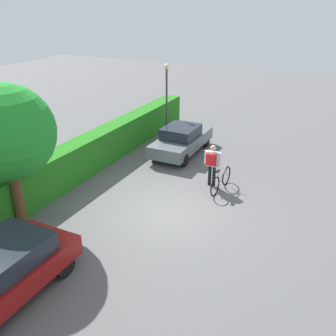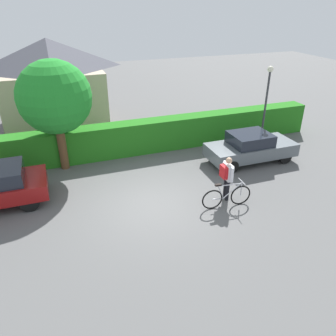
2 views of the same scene
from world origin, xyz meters
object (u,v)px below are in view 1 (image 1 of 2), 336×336
(street_lamp, at_px, (167,90))
(tree_kerbside, at_px, (6,133))
(person_rider, at_px, (212,162))
(bicycle, at_px, (221,180))
(parked_car_far, at_px, (181,140))

(street_lamp, xyz_separation_m, tree_kerbside, (-9.55, 0.53, 0.59))
(person_rider, bearing_deg, street_lamp, 43.59)
(bicycle, bearing_deg, tree_kerbside, 135.26)
(tree_kerbside, bearing_deg, person_rider, -40.94)
(person_rider, relative_size, tree_kerbside, 0.37)
(street_lamp, bearing_deg, person_rider, -136.41)
(parked_car_far, bearing_deg, tree_kerbside, 164.75)
(bicycle, bearing_deg, street_lamp, 45.28)
(street_lamp, bearing_deg, bicycle, -134.72)
(tree_kerbside, bearing_deg, bicycle, -44.74)
(bicycle, distance_m, person_rider, 0.78)
(parked_car_far, distance_m, person_rider, 3.56)
(bicycle, height_order, person_rider, person_rider)
(parked_car_far, bearing_deg, person_rider, -136.45)
(tree_kerbside, bearing_deg, parked_car_far, -15.25)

